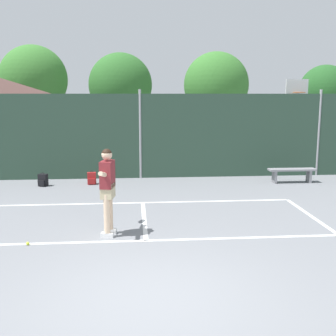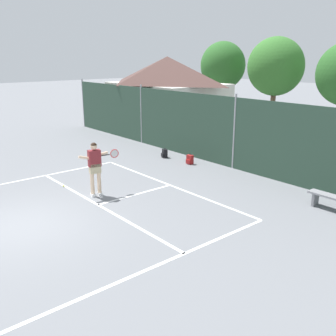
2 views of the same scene
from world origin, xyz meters
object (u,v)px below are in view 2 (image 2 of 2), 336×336
(tennis_player, at_px, (95,164))
(backpack_red, at_px, (190,160))
(courtside_bench, at_px, (334,200))
(backpack_black, at_px, (165,153))
(tennis_ball, at_px, (64,186))

(tennis_player, xyz_separation_m, backpack_red, (-0.86, 5.16, -0.92))
(courtside_bench, bearing_deg, backpack_black, 179.06)
(tennis_player, distance_m, tennis_ball, 1.96)
(tennis_player, relative_size, tennis_ball, 28.10)
(tennis_ball, xyz_separation_m, backpack_red, (0.71, 5.62, 0.16))
(tennis_ball, bearing_deg, tennis_player, 16.41)
(tennis_player, distance_m, backpack_black, 5.64)
(tennis_ball, height_order, backpack_black, backpack_black)
(tennis_ball, distance_m, courtside_bench, 9.16)
(backpack_red, bearing_deg, courtside_bench, -2.42)
(backpack_black, relative_size, backpack_red, 1.00)
(tennis_ball, bearing_deg, courtside_bench, 35.66)
(tennis_ball, relative_size, backpack_black, 0.14)
(tennis_ball, bearing_deg, backpack_red, 82.78)
(backpack_red, distance_m, courtside_bench, 6.73)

